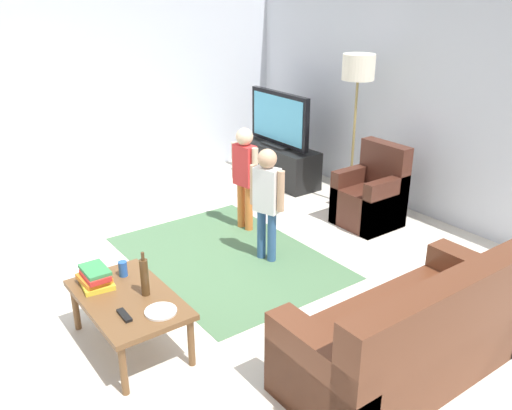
{
  "coord_description": "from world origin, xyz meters",
  "views": [
    {
      "loc": [
        3.64,
        -2.06,
        2.5
      ],
      "look_at": [
        0.0,
        0.6,
        0.65
      ],
      "focal_mm": 38.14,
      "sensor_mm": 36.0,
      "label": 1
    }
  ],
  "objects_px": {
    "child_near_tv": "(245,170)",
    "tv_stand": "(280,164)",
    "coffee_table": "(128,303)",
    "armchair": "(372,198)",
    "tv_remote": "(124,315)",
    "child_center": "(267,195)",
    "floor_lamp": "(358,76)",
    "plate": "(161,311)",
    "book_stack": "(95,278)",
    "soda_can": "(123,269)",
    "tv": "(279,120)",
    "bottle": "(145,277)",
    "couch": "(416,340)"
  },
  "relations": [
    {
      "from": "plate",
      "to": "soda_can",
      "type": "bearing_deg",
      "value": -180.0
    },
    {
      "from": "armchair",
      "to": "bottle",
      "type": "bearing_deg",
      "value": -79.53
    },
    {
      "from": "tv_stand",
      "to": "book_stack",
      "type": "height_order",
      "value": "book_stack"
    },
    {
      "from": "armchair",
      "to": "child_near_tv",
      "type": "height_order",
      "value": "child_near_tv"
    },
    {
      "from": "plate",
      "to": "child_center",
      "type": "bearing_deg",
      "value": 118.29
    },
    {
      "from": "book_stack",
      "to": "child_center",
      "type": "bearing_deg",
      "value": 97.17
    },
    {
      "from": "floor_lamp",
      "to": "plate",
      "type": "bearing_deg",
      "value": -67.18
    },
    {
      "from": "couch",
      "to": "floor_lamp",
      "type": "height_order",
      "value": "floor_lamp"
    },
    {
      "from": "armchair",
      "to": "coffee_table",
      "type": "height_order",
      "value": "armchair"
    },
    {
      "from": "child_near_tv",
      "to": "child_center",
      "type": "height_order",
      "value": "child_near_tv"
    },
    {
      "from": "floor_lamp",
      "to": "tv_remote",
      "type": "xyz_separation_m",
      "value": [
        1.24,
        -3.4,
        -1.11
      ]
    },
    {
      "from": "tv",
      "to": "tv_remote",
      "type": "height_order",
      "value": "tv"
    },
    {
      "from": "child_center",
      "to": "plate",
      "type": "height_order",
      "value": "child_center"
    },
    {
      "from": "tv_stand",
      "to": "bottle",
      "type": "distance_m",
      "value": 3.76
    },
    {
      "from": "tv_stand",
      "to": "couch",
      "type": "height_order",
      "value": "couch"
    },
    {
      "from": "couch",
      "to": "floor_lamp",
      "type": "distance_m",
      "value": 3.33
    },
    {
      "from": "bottle",
      "to": "tv_remote",
      "type": "height_order",
      "value": "bottle"
    },
    {
      "from": "armchair",
      "to": "soda_can",
      "type": "relative_size",
      "value": 7.5
    },
    {
      "from": "bottle",
      "to": "tv_remote",
      "type": "bearing_deg",
      "value": -54.69
    },
    {
      "from": "coffee_table",
      "to": "child_near_tv",
      "type": "bearing_deg",
      "value": 122.89
    },
    {
      "from": "tv_stand",
      "to": "plate",
      "type": "relative_size",
      "value": 5.45
    },
    {
      "from": "armchair",
      "to": "plate",
      "type": "relative_size",
      "value": 4.09
    },
    {
      "from": "child_near_tv",
      "to": "tv_remote",
      "type": "distance_m",
      "value": 2.47
    },
    {
      "from": "child_center",
      "to": "coffee_table",
      "type": "height_order",
      "value": "child_center"
    },
    {
      "from": "tv_remote",
      "to": "child_center",
      "type": "bearing_deg",
      "value": 113.75
    },
    {
      "from": "tv_stand",
      "to": "armchair",
      "type": "distance_m",
      "value": 1.69
    },
    {
      "from": "book_stack",
      "to": "soda_can",
      "type": "height_order",
      "value": "book_stack"
    },
    {
      "from": "armchair",
      "to": "tv_remote",
      "type": "bearing_deg",
      "value": -77.38
    },
    {
      "from": "book_stack",
      "to": "plate",
      "type": "height_order",
      "value": "book_stack"
    },
    {
      "from": "child_near_tv",
      "to": "child_center",
      "type": "xyz_separation_m",
      "value": [
        0.71,
        -0.25,
        -0.01
      ]
    },
    {
      "from": "floor_lamp",
      "to": "coffee_table",
      "type": "bearing_deg",
      "value": -72.76
    },
    {
      "from": "coffee_table",
      "to": "soda_can",
      "type": "relative_size",
      "value": 8.33
    },
    {
      "from": "tv_stand",
      "to": "book_stack",
      "type": "distance_m",
      "value": 3.77
    },
    {
      "from": "couch",
      "to": "bottle",
      "type": "bearing_deg",
      "value": -137.06
    },
    {
      "from": "tv_stand",
      "to": "floor_lamp",
      "type": "distance_m",
      "value": 1.75
    },
    {
      "from": "bottle",
      "to": "plate",
      "type": "distance_m",
      "value": 0.3
    },
    {
      "from": "floor_lamp",
      "to": "tv_remote",
      "type": "height_order",
      "value": "floor_lamp"
    },
    {
      "from": "child_center",
      "to": "book_stack",
      "type": "distance_m",
      "value": 1.78
    },
    {
      "from": "coffee_table",
      "to": "tv_remote",
      "type": "height_order",
      "value": "tv_remote"
    },
    {
      "from": "book_stack",
      "to": "soda_can",
      "type": "xyz_separation_m",
      "value": [
        -0.02,
        0.22,
        -0.0
      ]
    },
    {
      "from": "plate",
      "to": "book_stack",
      "type": "bearing_deg",
      "value": -159.78
    },
    {
      "from": "child_near_tv",
      "to": "bottle",
      "type": "xyz_separation_m",
      "value": [
        1.26,
        -1.76,
        -0.11
      ]
    },
    {
      "from": "floor_lamp",
      "to": "tv_remote",
      "type": "bearing_deg",
      "value": -69.99
    },
    {
      "from": "tv",
      "to": "tv_stand",
      "type": "bearing_deg",
      "value": 90.0
    },
    {
      "from": "armchair",
      "to": "bottle",
      "type": "height_order",
      "value": "armchair"
    },
    {
      "from": "book_stack",
      "to": "child_near_tv",
      "type": "bearing_deg",
      "value": 114.97
    },
    {
      "from": "bottle",
      "to": "tv_remote",
      "type": "xyz_separation_m",
      "value": [
        0.17,
        -0.24,
        -0.14
      ]
    },
    {
      "from": "book_stack",
      "to": "plate",
      "type": "xyz_separation_m",
      "value": [
        0.6,
        0.22,
        -0.06
      ]
    },
    {
      "from": "child_near_tv",
      "to": "tv_stand",
      "type": "bearing_deg",
      "value": 127.81
    },
    {
      "from": "floor_lamp",
      "to": "child_center",
      "type": "distance_m",
      "value": 1.94
    }
  ]
}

